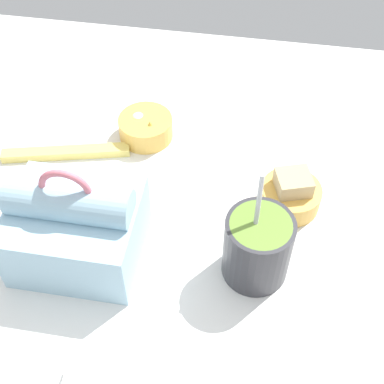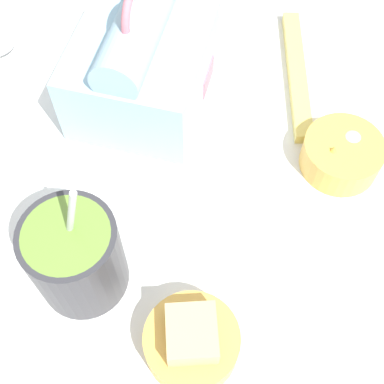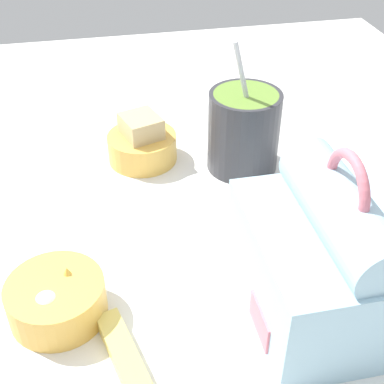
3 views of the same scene
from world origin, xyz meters
TOP-DOWN VIEW (x-y plane):
  - desk_surface at (0.00, 0.00)cm, footprint 140.00×110.00cm
  - lunch_bag at (14.63, 9.00)cm, footprint 19.27×16.86cm
  - soup_cup at (-12.91, 7.82)cm, footprint 10.21×10.21cm
  - bento_bowl_sandwich at (-17.70, -6.25)cm, footprint 10.21×10.21cm
  - bento_bowl_snacks at (10.29, -18.85)cm, footprint 10.25×10.25cm

SIDE VIEW (x-z plane):
  - desk_surface at x=0.00cm, z-range 0.00..2.00cm
  - bento_bowl_snacks at x=10.29cm, z-range 1.71..6.92cm
  - bento_bowl_sandwich at x=-17.70cm, z-range 1.08..8.32cm
  - soup_cup at x=-12.91cm, z-range -1.69..17.88cm
  - lunch_bag at x=14.63cm, z-range -0.86..18.31cm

